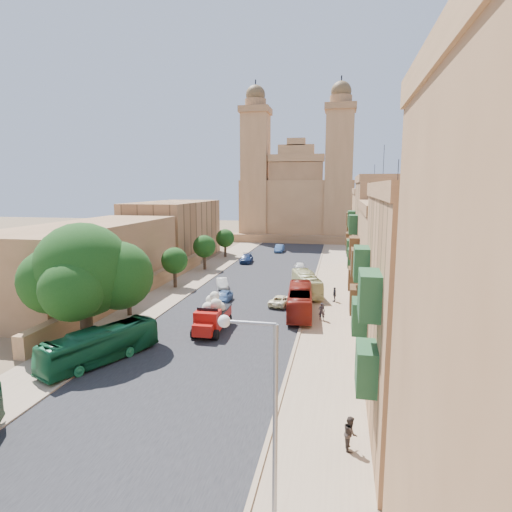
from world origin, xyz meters
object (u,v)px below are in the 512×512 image
at_px(car_blue_b, 279,248).
at_px(bus_red_east, 300,301).
at_px(ficus_tree, 84,274).
at_px(street_tree_d, 225,238).
at_px(car_dkblue, 246,259).
at_px(car_cream, 281,300).
at_px(pedestrian_a, 322,311).
at_px(church, 298,199).
at_px(car_white_b, 300,266).
at_px(olive_pickup, 301,295).
at_px(pedestrian_c, 334,294).
at_px(bus_cream_east, 306,283).
at_px(street_tree_a, 128,283).
at_px(street_tree_b, 175,261).
at_px(car_white_a, 222,283).
at_px(street_tree_c, 204,247).
at_px(pedestrian_b, 350,433).
at_px(streetlamp, 262,401).
at_px(car_blue_a, 224,297).
at_px(bus_green_north, 101,345).
at_px(red_truck, 212,315).

bearing_deg(car_blue_b, bus_red_east, -79.15).
distance_m(ficus_tree, street_tree_d, 44.06).
distance_m(bus_red_east, car_dkblue, 29.65).
relative_size(car_cream, pedestrian_a, 2.33).
bearing_deg(church, car_white_b, -83.85).
bearing_deg(car_blue_b, olive_pickup, -78.34).
bearing_deg(pedestrian_c, bus_cream_east, -142.15).
distance_m(street_tree_a, car_blue_b, 44.69).
height_order(street_tree_b, car_white_a, street_tree_b).
bearing_deg(church, street_tree_b, -100.38).
bearing_deg(street_tree_c, church, 76.79).
bearing_deg(pedestrian_c, car_dkblue, -155.88).
distance_m(bus_red_east, car_white_b, 22.62).
height_order(bus_cream_east, pedestrian_b, bus_cream_east).
relative_size(church, ficus_tree, 3.69).
bearing_deg(bus_red_east, car_white_b, -89.11).
height_order(streetlamp, car_blue_a, streetlamp).
distance_m(bus_green_north, pedestrian_a, 20.03).
distance_m(streetlamp, car_dkblue, 56.62).
xyz_separation_m(red_truck, car_white_b, (4.94, 29.12, -0.83)).
distance_m(street_tree_b, street_tree_d, 24.00).
xyz_separation_m(olive_pickup, car_cream, (-1.93, -1.66, -0.30)).
height_order(bus_green_north, car_cream, bus_green_north).
xyz_separation_m(street_tree_a, car_white_a, (5.88, 12.95, -2.68)).
xyz_separation_m(street_tree_b, car_dkblue, (5.01, 18.99, -2.71)).
bearing_deg(car_cream, ficus_tree, 56.85).
relative_size(olive_pickup, pedestrian_b, 2.53).
height_order(car_blue_a, pedestrian_b, pedestrian_b).
bearing_deg(bus_cream_east, car_blue_a, 17.00).
bearing_deg(car_white_a, streetlamp, -92.56).
distance_m(red_truck, bus_cream_east, 16.51).
relative_size(olive_pickup, bus_cream_east, 0.48).
distance_m(bus_green_north, car_blue_b, 55.00).
xyz_separation_m(bus_red_east, car_white_a, (-10.62, 9.29, -0.76)).
relative_size(bus_cream_east, car_blue_a, 2.43).
height_order(car_blue_a, car_white_b, car_white_b).
bearing_deg(olive_pickup, car_blue_a, -169.04).
xyz_separation_m(bus_cream_east, pedestrian_b, (4.50, -30.14, -0.40)).
bearing_deg(pedestrian_a, car_cream, -42.47).
bearing_deg(pedestrian_a, street_tree_c, -47.96).
xyz_separation_m(street_tree_c, olive_pickup, (16.18, -16.00, -2.69)).
xyz_separation_m(bus_green_north, car_dkblue, (1.51, 41.99, -0.57)).
distance_m(street_tree_d, red_truck, 40.12).
distance_m(street_tree_a, red_truck, 10.03).
bearing_deg(bus_green_north, street_tree_c, 120.02).
relative_size(street_tree_c, red_truck, 0.92).
bearing_deg(street_tree_d, pedestrian_b, -68.82).
bearing_deg(ficus_tree, pedestrian_c, 41.33).
bearing_deg(bus_red_east, street_tree_c, -55.51).
height_order(car_white_b, pedestrian_a, pedestrian_a).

